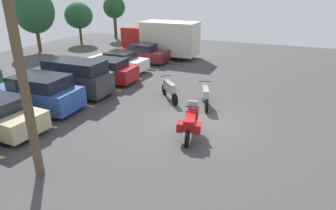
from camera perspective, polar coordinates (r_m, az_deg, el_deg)
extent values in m
cube|color=#423F3F|center=(13.40, 5.47, -3.73)|extent=(44.00, 44.00, 0.10)
cylinder|color=black|center=(12.69, 4.71, -3.38)|extent=(0.65, 0.24, 0.64)
cylinder|color=black|center=(11.35, 3.73, -6.58)|extent=(0.65, 0.24, 0.64)
cube|color=#A51414|center=(11.84, 4.30, -3.15)|extent=(1.20, 0.63, 0.44)
cylinder|color=#B2B2B7|center=(12.42, 4.70, -1.91)|extent=(0.51, 0.17, 1.11)
cylinder|color=black|center=(12.19, 4.71, -0.35)|extent=(0.16, 0.61, 0.04)
cube|color=#A51414|center=(12.42, 4.71, -1.71)|extent=(0.53, 0.57, 0.40)
cube|color=#B2C1CC|center=(12.31, 4.80, 0.08)|extent=(0.25, 0.46, 0.39)
cube|color=#A51414|center=(11.62, 2.37, -4.16)|extent=(0.48, 0.32, 0.36)
cube|color=#A51414|center=(11.55, 5.76, -4.45)|extent=(0.48, 0.32, 0.36)
cylinder|color=black|center=(16.73, -0.66, 2.98)|extent=(0.53, 0.50, 0.61)
cylinder|color=black|center=(15.26, 1.35, 1.09)|extent=(0.53, 0.50, 0.61)
cube|color=gray|center=(15.85, 0.30, 3.54)|extent=(1.11, 1.06, 0.50)
cylinder|color=#B2B2B7|center=(16.50, -0.54, 4.17)|extent=(0.41, 0.39, 1.09)
cylinder|color=black|center=(16.29, -0.45, 5.64)|extent=(0.45, 0.48, 0.04)
cylinder|color=black|center=(15.90, 6.94, 1.87)|extent=(0.65, 0.35, 0.65)
cylinder|color=black|center=(14.47, 7.42, -0.20)|extent=(0.65, 0.35, 0.65)
cube|color=gray|center=(15.04, 7.25, 2.38)|extent=(1.18, 0.68, 0.48)
cylinder|color=#B2B2B7|center=(15.66, 7.05, 3.15)|extent=(0.50, 0.25, 1.12)
cylinder|color=black|center=(15.45, 7.14, 4.55)|extent=(0.26, 0.59, 0.04)
cube|color=#EAE066|center=(15.38, -26.96, -2.46)|extent=(0.12, 4.60, 0.01)
cube|color=#EAE066|center=(17.04, -20.34, 0.84)|extent=(0.12, 4.60, 0.01)
cube|color=#EAE066|center=(18.93, -14.97, 3.51)|extent=(0.12, 4.60, 0.01)
cube|color=#EAE066|center=(20.98, -10.58, 5.66)|extent=(0.12, 4.60, 0.01)
cube|color=#EAE066|center=(23.16, -6.98, 7.39)|extent=(0.12, 4.60, 0.01)
cube|color=#EAE066|center=(25.43, -3.98, 8.79)|extent=(0.12, 4.60, 0.01)
cylinder|color=black|center=(13.02, -29.24, -5.56)|extent=(0.26, 0.67, 0.66)
cylinder|color=black|center=(13.83, -24.07, -3.07)|extent=(0.26, 0.67, 0.66)
cube|color=#2D519E|center=(15.89, -23.78, 1.54)|extent=(2.13, 4.35, 0.97)
cube|color=black|center=(15.48, -23.48, 4.14)|extent=(1.90, 2.65, 0.59)
cylinder|color=black|center=(16.52, -29.20, -0.06)|extent=(0.25, 0.67, 0.66)
cylinder|color=black|center=(17.56, -25.20, 1.84)|extent=(0.25, 0.67, 0.66)
cylinder|color=black|center=(14.50, -21.62, -1.56)|extent=(0.25, 0.67, 0.66)
cylinder|color=black|center=(15.67, -17.66, 0.69)|extent=(0.25, 0.67, 0.66)
cube|color=#38383D|center=(17.64, -18.35, 4.46)|extent=(1.85, 4.79, 1.11)
cube|color=black|center=(17.14, -17.59, 7.15)|extent=(1.69, 3.31, 0.66)
cylinder|color=black|center=(18.32, -23.61, 2.93)|extent=(0.23, 0.70, 0.69)
cylinder|color=black|center=(19.36, -20.45, 4.33)|extent=(0.23, 0.70, 0.69)
cylinder|color=black|center=(16.21, -15.49, 1.68)|extent=(0.23, 0.70, 0.69)
cylinder|color=black|center=(17.37, -12.46, 3.31)|extent=(0.23, 0.70, 0.69)
cube|color=maroon|center=(19.57, -12.43, 6.26)|extent=(2.00, 4.39, 0.84)
cube|color=black|center=(19.20, -11.60, 8.03)|extent=(1.76, 2.20, 0.45)
cylinder|color=black|center=(19.87, -17.15, 5.11)|extent=(0.25, 0.66, 0.65)
cylinder|color=black|center=(21.07, -14.62, 6.30)|extent=(0.25, 0.66, 0.65)
cylinder|color=black|center=(18.27, -9.77, 4.35)|extent=(0.25, 0.66, 0.65)
cylinder|color=black|center=(19.57, -7.49, 5.65)|extent=(0.25, 0.66, 0.65)
cube|color=white|center=(21.87, -9.62, 7.99)|extent=(2.02, 4.31, 0.75)
cube|color=black|center=(21.61, -9.20, 9.48)|extent=(1.77, 1.92, 0.45)
cylinder|color=black|center=(22.17, -13.83, 7.18)|extent=(0.25, 0.70, 0.69)
cylinder|color=black|center=(23.37, -11.40, 8.11)|extent=(0.25, 0.70, 0.69)
cylinder|color=black|center=(20.51, -7.50, 6.46)|extent=(0.25, 0.70, 0.69)
cylinder|color=black|center=(21.81, -5.25, 7.48)|extent=(0.25, 0.70, 0.69)
cube|color=maroon|center=(24.35, -5.29, 9.65)|extent=(1.84, 4.46, 0.78)
cube|color=black|center=(24.15, -4.97, 11.10)|extent=(1.68, 1.91, 0.49)
cylinder|color=black|center=(24.52, -9.28, 8.90)|extent=(0.22, 0.71, 0.70)
cylinder|color=black|center=(25.80, -7.43, 9.64)|extent=(0.22, 0.71, 0.70)
cylinder|color=black|center=(23.06, -2.85, 8.35)|extent=(0.22, 0.71, 0.70)
cylinder|color=black|center=(24.42, -1.23, 9.13)|extent=(0.22, 0.71, 0.70)
cube|color=#A51E19|center=(27.07, -6.04, 12.60)|extent=(2.45, 1.81, 2.15)
cube|color=beige|center=(25.66, 0.41, 12.81)|extent=(2.48, 4.64, 2.68)
cylinder|color=black|center=(26.32, -6.91, 10.12)|extent=(0.31, 0.90, 0.90)
cylinder|color=black|center=(28.11, -4.82, 10.95)|extent=(0.31, 0.90, 0.90)
cylinder|color=black|center=(24.57, 1.72, 9.44)|extent=(0.31, 0.90, 0.90)
cylinder|color=black|center=(26.49, 3.36, 10.32)|extent=(0.31, 0.90, 0.90)
cylinder|color=brown|center=(9.33, -26.87, 7.86)|extent=(0.28, 0.28, 7.65)
cylinder|color=#4C3823|center=(31.20, -23.64, 11.03)|extent=(0.33, 0.33, 1.66)
ellipsoid|color=#23512D|center=(30.89, -24.47, 16.23)|extent=(3.59, 3.59, 4.07)
cylinder|color=#4C3823|center=(36.72, -10.11, 14.36)|extent=(0.38, 0.38, 2.32)
ellipsoid|color=#1E4C23|center=(36.50, -10.37, 18.11)|extent=(2.50, 2.50, 2.50)
cylinder|color=#4C3823|center=(34.32, -16.49, 12.68)|extent=(0.26, 0.26, 1.56)
ellipsoid|color=#23512D|center=(34.08, -16.88, 16.21)|extent=(2.91, 2.91, 2.71)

